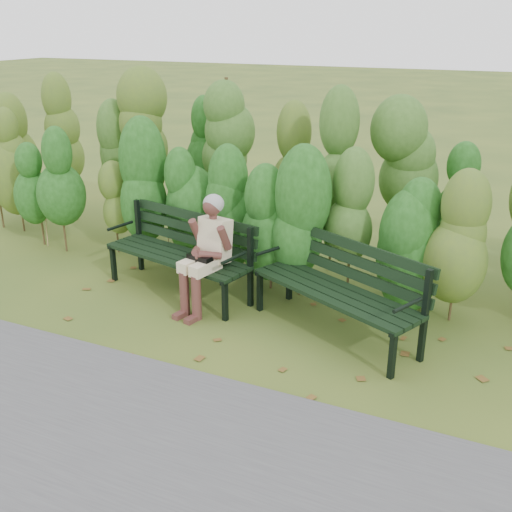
% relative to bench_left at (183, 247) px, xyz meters
% --- Properties ---
extents(ground, '(80.00, 80.00, 0.00)m').
position_rel_bench_left_xyz_m(ground, '(1.12, -0.66, -0.58)').
color(ground, '#3A5220').
extents(footpath, '(60.00, 2.50, 0.01)m').
position_rel_bench_left_xyz_m(footpath, '(1.12, -2.86, -0.57)').
color(footpath, '#474749').
rests_on(footpath, ground).
extents(hedge_band, '(11.04, 1.67, 2.42)m').
position_rel_bench_left_xyz_m(hedge_band, '(1.12, 1.20, 0.68)').
color(hedge_band, '#47381E').
rests_on(hedge_band, ground).
extents(leaf_litter, '(5.82, 2.28, 0.01)m').
position_rel_bench_left_xyz_m(leaf_litter, '(0.82, -0.83, -0.58)').
color(leaf_litter, brown).
rests_on(leaf_litter, ground).
extents(bench_left, '(2.06, 1.05, 0.98)m').
position_rel_bench_left_xyz_m(bench_left, '(0.00, 0.00, 0.00)').
color(bench_left, black).
rests_on(bench_left, ground).
extents(bench_right, '(2.07, 1.41, 0.99)m').
position_rel_bench_left_xyz_m(bench_right, '(2.10, -0.23, 0.00)').
color(bench_right, black).
rests_on(bench_right, ground).
extents(seated_woman, '(0.55, 0.81, 1.36)m').
position_rel_bench_left_xyz_m(seated_woman, '(0.51, -0.32, 0.20)').
color(seated_woman, beige).
rests_on(seated_woman, ground).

